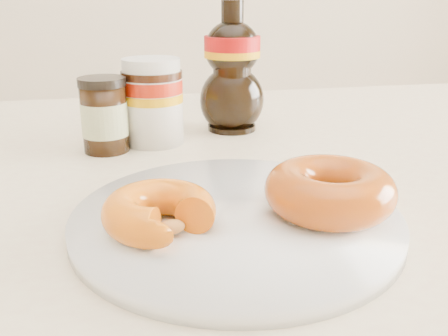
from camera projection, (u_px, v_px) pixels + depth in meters
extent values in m
cube|color=beige|center=(255.00, 189.00, 0.55)|extent=(1.40, 0.90, 0.04)
cylinder|color=white|center=(236.00, 219.00, 0.42)|extent=(0.27, 0.27, 0.01)
torus|color=white|center=(236.00, 218.00, 0.42)|extent=(0.27, 0.27, 0.01)
torus|color=#D7520C|center=(159.00, 211.00, 0.38)|extent=(0.12, 0.12, 0.03)
torus|color=#953709|center=(330.00, 190.00, 0.41)|extent=(0.14, 0.14, 0.04)
cylinder|color=white|center=(153.00, 109.00, 0.64)|extent=(0.08, 0.08, 0.09)
cylinder|color=maroon|center=(152.00, 86.00, 0.63)|extent=(0.08, 0.08, 0.02)
cylinder|color=#D89905|center=(153.00, 97.00, 0.63)|extent=(0.08, 0.08, 0.01)
cylinder|color=black|center=(151.00, 74.00, 0.62)|extent=(0.08, 0.08, 0.01)
cylinder|color=white|center=(151.00, 66.00, 0.62)|extent=(0.07, 0.07, 0.02)
cylinder|color=black|center=(105.00, 119.00, 0.61)|extent=(0.06, 0.06, 0.08)
cylinder|color=beige|center=(105.00, 119.00, 0.61)|extent=(0.06, 0.06, 0.04)
cylinder|color=black|center=(102.00, 82.00, 0.59)|extent=(0.06, 0.06, 0.01)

